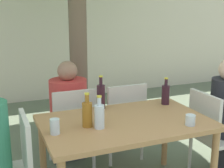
{
  "coord_description": "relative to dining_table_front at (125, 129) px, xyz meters",
  "views": [
    {
      "loc": [
        -1.05,
        -2.27,
        1.67
      ],
      "look_at": [
        0.0,
        0.3,
        0.99
      ],
      "focal_mm": 50.0,
      "sensor_mm": 36.0,
      "label": 1
    }
  ],
  "objects": [
    {
      "name": "cafe_building_wall",
      "position": [
        0.0,
        3.39,
        0.75
      ],
      "size": [
        10.0,
        0.08,
        2.8
      ],
      "color": "beige",
      "rests_on": "ground_plane"
    },
    {
      "name": "dining_table_front",
      "position": [
        0.0,
        0.0,
        0.0
      ],
      "size": [
        1.42,
        0.89,
        0.74
      ],
      "color": "#B27F4C",
      "rests_on": "ground_plane"
    },
    {
      "name": "patio_chair_0",
      "position": [
        -0.94,
        0.0,
        -0.16
      ],
      "size": [
        0.44,
        0.44,
        0.88
      ],
      "rotation": [
        0.0,
        0.0,
        -1.57
      ],
      "color": "beige",
      "rests_on": "ground_plane"
    },
    {
      "name": "patio_chair_1",
      "position": [
        0.94,
        0.0,
        -0.16
      ],
      "size": [
        0.44,
        0.44,
        0.88
      ],
      "rotation": [
        0.0,
        0.0,
        1.57
      ],
      "color": "beige",
      "rests_on": "ground_plane"
    },
    {
      "name": "patio_chair_2",
      "position": [
        -0.28,
        0.68,
        -0.16
      ],
      "size": [
        0.44,
        0.44,
        0.88
      ],
      "rotation": [
        0.0,
        0.0,
        3.14
      ],
      "color": "beige",
      "rests_on": "ground_plane"
    },
    {
      "name": "patio_chair_3",
      "position": [
        0.28,
        0.68,
        -0.16
      ],
      "size": [
        0.44,
        0.44,
        0.88
      ],
      "rotation": [
        0.0,
        0.0,
        3.14
      ],
      "color": "beige",
      "rests_on": "ground_plane"
    },
    {
      "name": "person_seated_2",
      "position": [
        -0.28,
        0.91,
        -0.14
      ],
      "size": [
        0.4,
        0.6,
        1.13
      ],
      "rotation": [
        0.0,
        0.0,
        3.14
      ],
      "color": "#383842",
      "rests_on": "ground_plane"
    },
    {
      "name": "amber_bottle_0",
      "position": [
        -0.34,
        -0.01,
        0.19
      ],
      "size": [
        0.08,
        0.08,
        0.28
      ],
      "color": "#9E661E",
      "rests_on": "dining_table_front"
    },
    {
      "name": "water_bottle_1",
      "position": [
        -0.26,
        -0.08,
        0.18
      ],
      "size": [
        0.08,
        0.08,
        0.27
      ],
      "color": "silver",
      "rests_on": "dining_table_front"
    },
    {
      "name": "wine_bottle_2",
      "position": [
        -0.08,
        0.38,
        0.2
      ],
      "size": [
        0.08,
        0.08,
        0.32
      ],
      "color": "#331923",
      "rests_on": "dining_table_front"
    },
    {
      "name": "wine_bottle_3",
      "position": [
        0.56,
        0.27,
        0.18
      ],
      "size": [
        0.08,
        0.08,
        0.27
      ],
      "color": "#331923",
      "rests_on": "dining_table_front"
    },
    {
      "name": "drinking_glass_0",
      "position": [
        -0.62,
        -0.06,
        0.14
      ],
      "size": [
        0.07,
        0.07,
        0.12
      ],
      "color": "silver",
      "rests_on": "dining_table_front"
    },
    {
      "name": "drinking_glass_1",
      "position": [
        0.44,
        -0.3,
        0.12
      ],
      "size": [
        0.08,
        0.08,
        0.09
      ],
      "color": "silver",
      "rests_on": "dining_table_front"
    }
  ]
}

